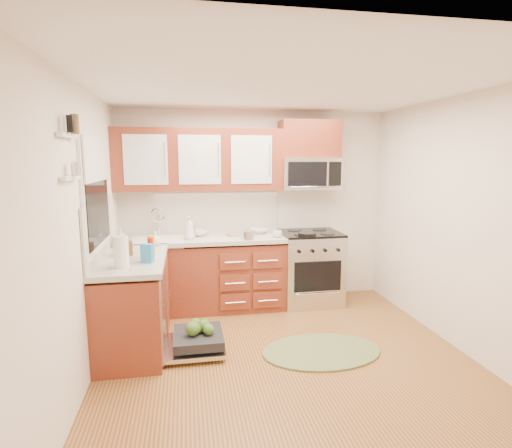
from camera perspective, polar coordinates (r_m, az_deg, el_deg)
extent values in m
plane|color=brown|center=(4.03, 4.32, -18.62)|extent=(3.50, 3.50, 0.00)
plane|color=white|center=(3.62, 4.83, 19.03)|extent=(3.50, 3.50, 0.00)
cube|color=silver|center=(5.31, -0.18, 2.41)|extent=(3.50, 0.04, 2.50)
cube|color=silver|center=(2.03, 17.24, -9.43)|extent=(3.50, 0.04, 2.50)
cube|color=silver|center=(3.61, -23.45, -1.64)|extent=(0.04, 3.50, 2.50)
cube|color=silver|center=(4.40, 27.22, -0.06)|extent=(0.04, 3.50, 2.50)
cube|color=maroon|center=(5.12, -7.68, -7.39)|extent=(2.05, 0.60, 0.85)
cube|color=maroon|center=(4.27, -17.10, -11.15)|extent=(0.60, 1.25, 0.85)
cube|color=beige|center=(4.99, -7.80, -2.19)|extent=(2.07, 0.64, 0.05)
cube|color=beige|center=(4.13, -17.27, -4.95)|extent=(0.64, 1.27, 0.05)
cube|color=#B8B1A5|center=(5.23, -8.00, 1.77)|extent=(2.05, 0.02, 0.57)
cube|color=#B8B1A5|center=(4.12, -21.55, -0.82)|extent=(0.02, 1.25, 0.57)
cube|color=maroon|center=(5.27, 7.61, 11.91)|extent=(0.76, 0.35, 0.47)
cube|color=white|center=(4.03, -21.84, 8.55)|extent=(0.02, 0.96, 0.40)
cube|color=white|center=(3.21, -25.30, 11.35)|extent=(0.04, 0.40, 0.03)
cube|color=white|center=(3.21, -24.93, 6.00)|extent=(0.04, 0.40, 0.03)
cylinder|color=black|center=(4.94, 7.30, -1.47)|extent=(0.29, 0.29, 0.04)
cylinder|color=silver|center=(4.81, -1.16, -1.60)|extent=(0.17, 0.17, 0.10)
cube|color=tan|center=(5.08, -2.64, -1.51)|extent=(0.29, 0.24, 0.02)
cylinder|color=silver|center=(4.91, -9.19, -1.18)|extent=(0.12, 0.12, 0.16)
cylinder|color=white|center=(3.76, -18.70, -3.79)|extent=(0.16, 0.16, 0.29)
cylinder|color=gold|center=(4.11, -14.68, -3.05)|extent=(0.07, 0.07, 0.21)
cylinder|color=red|center=(3.98, -14.82, -3.42)|extent=(0.06, 0.06, 0.21)
cube|color=brown|center=(4.24, -18.26, -3.30)|extent=(0.17, 0.14, 0.14)
cube|color=#287CBC|center=(3.88, -15.27, -4.05)|extent=(0.13, 0.10, 0.18)
imported|color=#999999|center=(5.22, 0.37, -1.01)|extent=(0.27, 0.27, 0.06)
imported|color=#999999|center=(5.09, -8.24, -1.25)|extent=(0.31, 0.31, 0.07)
imported|color=#999999|center=(4.94, 3.06, -1.43)|extent=(0.12, 0.12, 0.09)
imported|color=#999999|center=(4.86, -9.52, -0.56)|extent=(0.12, 0.12, 0.28)
imported|color=#999999|center=(4.64, -18.76, -1.85)|extent=(0.10, 0.11, 0.21)
imported|color=#999999|center=(4.60, -14.18, -2.03)|extent=(0.16, 0.16, 0.16)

